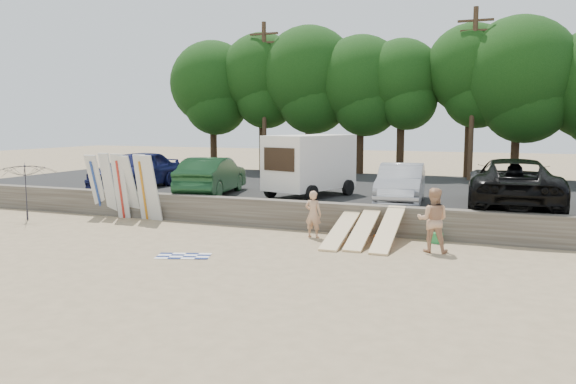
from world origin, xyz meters
The scene contains 25 objects.
ground centered at (0.00, 0.00, 0.00)m, with size 120.00×120.00×0.00m, color tan.
seawall centered at (0.00, 3.00, 0.50)m, with size 44.00×0.50×1.00m, color #6B6356.
parking_lot centered at (0.00, 10.50, 0.35)m, with size 44.00×14.50×0.70m, color #282828.
treeline centered at (0.36, 17.51, 6.23)m, with size 33.15×6.35×8.92m.
utility_poles centered at (2.00, 16.00, 5.43)m, with size 25.80×0.26×9.00m.
box_trailer centered at (-3.69, 6.48, 2.12)m, with size 3.15×4.39×2.54m.
car_0 centered at (-12.28, 6.32, 1.57)m, with size 2.06×5.12×1.74m, color #15194C.
car_1 centered at (-7.79, 5.53, 1.50)m, with size 1.69×4.84×1.60m, color #14381B.
car_2 centered at (0.20, 5.76, 1.45)m, with size 1.60×4.58×1.51m, color #A6A7AB.
car_3 centered at (4.12, 6.15, 1.60)m, with size 2.98×6.45×1.79m, color black.
surfboard_upright_0 centered at (-11.37, 2.56, 1.25)m, with size 0.50×0.06×2.60m, color silver.
surfboard_upright_1 centered at (-10.81, 2.60, 1.28)m, with size 0.50×0.06×2.60m, color silver.
surfboard_upright_2 centered at (-10.07, 2.40, 1.28)m, with size 0.50×0.06×2.60m, color silver.
surfboard_upright_3 centered at (-9.71, 2.52, 1.25)m, with size 0.50×0.06×2.60m, color silver.
surfboard_upright_4 centered at (-9.07, 2.48, 1.28)m, with size 0.50×0.06×2.60m, color silver.
surfboard_upright_5 centered at (-8.63, 2.38, 1.27)m, with size 0.50×0.06×2.60m, color silver.
surfboard_low_0 centered at (-0.86, 1.42, 0.41)m, with size 0.56×3.00×0.07m, color beige.
surfboard_low_1 centered at (-0.18, 1.59, 0.48)m, with size 0.56×3.00×0.07m, color beige.
surfboard_low_2 centered at (0.61, 1.49, 0.52)m, with size 0.56×3.00×0.07m, color beige.
beachgoer_a centered at (-1.92, 1.79, 0.78)m, with size 0.57×0.37×1.55m, color tan.
beachgoer_b centered at (1.98, 1.12, 0.94)m, with size 0.91×0.71×1.88m, color tan.
cooler centered at (1.92, 2.40, 0.16)m, with size 0.38×0.30×0.32m, color green.
gear_bag centered at (0.24, 1.87, 0.11)m, with size 0.30×0.25×0.22m, color #CA5C17.
beach_towel centered at (-4.47, -2.04, 0.01)m, with size 1.50×1.50×0.00m, color white.
beach_umbrella centered at (-13.23, 0.73, 1.12)m, with size 2.44×2.49×2.24m, color #23212A.
Camera 1 is at (3.99, -15.34, 3.75)m, focal length 35.00 mm.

